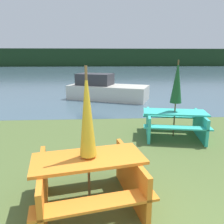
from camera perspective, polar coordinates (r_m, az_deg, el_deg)
The scene contains 7 objects.
water at distance 32.64m, azimuth -2.45°, elevation 10.40°, with size 60.00×50.00×0.00m.
far_treeline at distance 52.56m, azimuth -2.83°, elevation 14.03°, with size 80.00×1.60×4.00m.
picnic_table_orange at distance 3.35m, azimuth -6.03°, elevation -16.62°, with size 1.82×1.67×0.79m.
picnic_table_teal at distance 6.29m, azimuth 15.92°, elevation -2.33°, with size 1.91×1.66×0.72m.
umbrella_gold at distance 2.97m, azimuth -6.51°, elevation -0.40°, with size 0.24×0.24×2.07m.
umbrella_darkgreen at distance 6.08m, azimuth 16.61°, elevation 7.49°, with size 0.31×0.31×2.10m.
boat at distance 11.51m, azimuth -1.71°, elevation 5.85°, with size 4.39×3.06×1.32m.
Camera 1 is at (-0.50, -1.50, 2.18)m, focal length 35.00 mm.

